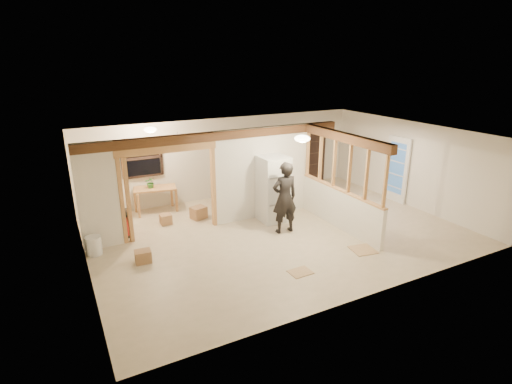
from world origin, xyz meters
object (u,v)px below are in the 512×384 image
shop_vac (121,224)px  bookshelf (312,159)px  work_table (156,200)px  woman (285,198)px  refrigerator (273,189)px

shop_vac → bookshelf: bearing=12.2°
work_table → woman: bearing=-36.7°
woman → work_table: 3.89m
woman → work_table: size_ratio=1.58×
work_table → bookshelf: 5.53m
woman → work_table: woman is taller
bookshelf → shop_vac: bearing=-167.8°
refrigerator → shop_vac: (-3.87, 0.81, -0.55)m
woman → bookshelf: bearing=-130.8°
woman → shop_vac: 4.11m
work_table → shop_vac: size_ratio=1.72×
refrigerator → woman: woman is taller
work_table → shop_vac: (-1.19, -1.27, -0.03)m
shop_vac → bookshelf: (6.70, 1.44, 0.55)m
refrigerator → bookshelf: bearing=38.5°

